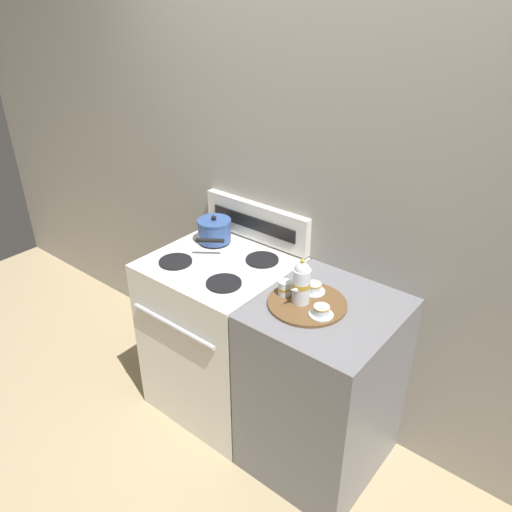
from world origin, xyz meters
TOP-DOWN VIEW (x-y plane):
  - ground_plane at (0.00, 0.00)m, footprint 6.00×6.00m
  - wall_back at (0.00, 0.35)m, footprint 6.00×0.05m
  - stove at (-0.31, -0.00)m, footprint 0.70×0.68m
  - control_panel at (-0.31, 0.30)m, footprint 0.68×0.05m
  - side_counter at (0.35, 0.00)m, footprint 0.61×0.65m
  - saucepan at (-0.47, 0.14)m, footprint 0.25×0.28m
  - serving_tray at (0.26, -0.04)m, footprint 0.35×0.35m
  - teapot at (0.24, -0.06)m, footprint 0.08×0.13m
  - teacup_left at (0.36, -0.09)m, footprint 0.11×0.11m
  - teacup_right at (0.24, 0.05)m, footprint 0.11×0.11m
  - creamer_jug at (0.15, -0.05)m, footprint 0.06×0.06m

SIDE VIEW (x-z plane):
  - ground_plane at x=0.00m, z-range 0.00..0.00m
  - side_counter at x=0.35m, z-range 0.00..0.94m
  - stove at x=-0.31m, z-range 0.00..0.94m
  - serving_tray at x=0.26m, z-range 0.94..0.95m
  - teacup_left at x=0.36m, z-range 0.95..1.00m
  - teacup_right at x=0.24m, z-range 0.95..1.00m
  - creamer_jug at x=0.15m, z-range 0.95..1.02m
  - saucepan at x=-0.47m, z-range 0.94..1.09m
  - teapot at x=0.24m, z-range 0.94..1.16m
  - control_panel at x=-0.31m, z-range 0.95..1.16m
  - wall_back at x=0.00m, z-range 0.00..2.20m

